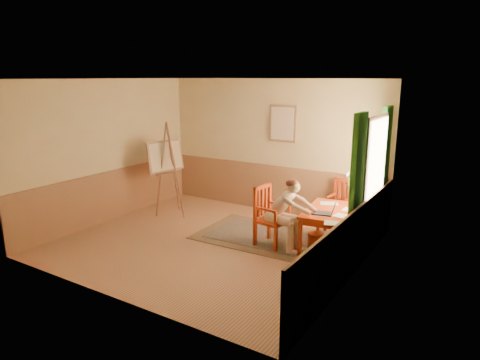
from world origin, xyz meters
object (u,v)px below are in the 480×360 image
Objects in this scene: table at (329,215)px; figure at (285,211)px; laptop at (326,212)px; chair_left at (270,216)px; chair_back at (341,205)px; easel at (167,160)px.

figure is at bearing -151.60° from table.
figure reaches higher than laptop.
chair_left is at bearing -162.17° from table.
table is 1.22× the size of chair_left.
table is 1.14m from chair_back.
easel reaches higher than laptop.
laptop is (0.22, -1.39, 0.28)m from chair_back.
figure reaches higher than chair_back.
figure reaches higher than chair_left.
easel is at bearing 177.61° from table.
easel is (-3.65, 0.42, 0.39)m from laptop.
chair_left is at bearing -118.26° from chair_back.
figure is (-0.64, -0.35, 0.05)m from table.
chair_back is at bearing 98.97° from table.
figure is 3.05m from easel.
chair_left is at bearing 171.38° from figure.
table is at bearing -81.03° from chair_back.
chair_left is 0.54× the size of easel.
laptop is at bearing 1.73° from chair_left.
figure reaches higher than table.
table is at bearing 99.42° from laptop.
chair_left is at bearing -178.27° from laptop.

